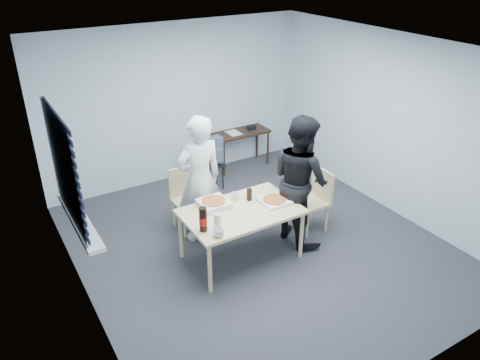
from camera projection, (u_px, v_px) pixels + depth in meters
room at (68, 176)px, 4.96m from camera, size 5.00×5.00×5.00m
dining_table at (241, 214)px, 5.81m from camera, size 1.44×0.91×0.70m
chair_far at (187, 194)px, 6.54m from camera, size 0.42×0.42×0.89m
chair_right at (316, 196)px, 6.50m from camera, size 0.42×0.42×0.89m
person_white at (199, 180)px, 6.12m from camera, size 0.65×0.42×1.77m
person_black at (300, 180)px, 6.12m from camera, size 0.47×0.86×1.77m
side_table at (241, 136)px, 8.31m from camera, size 1.00×0.44×0.66m
stool at (213, 170)px, 7.65m from camera, size 0.32×0.32×0.45m
backpack at (213, 151)px, 7.49m from camera, size 0.32×0.24×0.45m
pizza_box_a at (214, 203)px, 5.85m from camera, size 0.35×0.35×0.09m
pizza_box_b at (274, 201)px, 5.95m from camera, size 0.35×0.35×0.05m
mug_a at (219, 233)px, 5.25m from camera, size 0.17×0.17×0.10m
mug_b at (235, 196)px, 6.00m from camera, size 0.10×0.10×0.09m
cola_glass at (249, 195)px, 5.98m from camera, size 0.09×0.09×0.15m
soda_bottle at (203, 220)px, 5.31m from camera, size 0.09×0.09×0.30m
plastic_cups at (217, 221)px, 5.37m from camera, size 0.11×0.11×0.19m
rubber_band at (271, 215)px, 5.67m from camera, size 0.05×0.05×0.00m
papers at (234, 133)px, 8.21m from camera, size 0.30×0.34×0.00m
black_box at (251, 127)px, 8.37m from camera, size 0.15×0.11×0.06m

